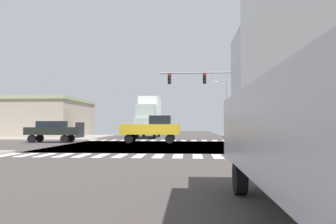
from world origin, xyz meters
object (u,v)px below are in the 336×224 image
at_px(street_lamp, 225,103).
at_px(box_truck_farside_1, 333,63).
at_px(traffic_signal_mast, 210,87).
at_px(pickup_nearside_1, 152,128).
at_px(bank_building, 21,118).
at_px(box_truck_middle_2, 149,116).
at_px(sedan_leading_3, 151,126).
at_px(sedan_queued_2, 166,126).
at_px(sedan_crossing_1, 52,130).

bearing_deg(street_lamp, box_truck_farside_1, -93.86).
bearing_deg(traffic_signal_mast, box_truck_farside_1, -89.57).
height_order(traffic_signal_mast, pickup_nearside_1, traffic_signal_mast).
bearing_deg(pickup_nearside_1, traffic_signal_mast, 123.23).
xyz_separation_m(traffic_signal_mast, bank_building, (-23.34, 7.72, -2.84)).
relative_size(pickup_nearside_1, box_truck_middle_2, 0.71).
bearing_deg(traffic_signal_mast, pickup_nearside_1, -146.77).
xyz_separation_m(pickup_nearside_1, box_truck_farside_1, (5.40, -21.82, 1.27)).
bearing_deg(sedan_leading_3, traffic_signal_mast, 107.49).
xyz_separation_m(traffic_signal_mast, street_lamp, (2.66, 11.47, -0.76)).
xyz_separation_m(box_truck_farside_1, sedan_leading_3, (-10.00, 56.38, -1.45)).
bearing_deg(pickup_nearside_1, bank_building, -121.55).
xyz_separation_m(sedan_queued_2, box_truck_middle_2, (-0.00, -25.92, 1.45)).
distance_m(traffic_signal_mast, street_lamp, 11.80).
xyz_separation_m(pickup_nearside_1, sedan_crossing_1, (-8.98, -0.00, -0.17)).
bearing_deg(sedan_crossing_1, box_truck_middle_2, 143.02).
height_order(street_lamp, box_truck_farside_1, street_lamp).
distance_m(bank_building, sedan_leading_3, 27.08).
bearing_deg(traffic_signal_mast, sedan_queued_2, 101.91).
xyz_separation_m(pickup_nearside_1, box_truck_middle_2, (-1.60, 9.79, 1.27)).
xyz_separation_m(bank_building, box_truck_middle_2, (16.52, -1.34, 0.18)).
distance_m(street_lamp, bank_building, 26.35).
bearing_deg(pickup_nearside_1, box_truck_middle_2, -170.71).
bearing_deg(box_truck_farside_1, sedan_crossing_1, 123.37).
bearing_deg(street_lamp, sedan_leading_3, 122.39).
distance_m(traffic_signal_mast, sedan_crossing_1, 15.16).
distance_m(bank_building, box_truck_middle_2, 16.58).
distance_m(street_lamp, sedan_queued_2, 23.12).
distance_m(bank_building, box_truck_farside_1, 40.49).
distance_m(box_truck_farside_1, sedan_leading_3, 57.28).
height_order(sedan_queued_2, box_truck_middle_2, box_truck_middle_2).
relative_size(traffic_signal_mast, box_truck_middle_2, 1.12).
distance_m(sedan_leading_3, box_truck_middle_2, 24.99).
relative_size(street_lamp, sedan_crossing_1, 1.72).
height_order(bank_building, box_truck_middle_2, box_truck_middle_2).
bearing_deg(bank_building, traffic_signal_mast, -18.30).
height_order(bank_building, sedan_crossing_1, bank_building).
relative_size(sedan_crossing_1, sedan_leading_3, 1.00).
relative_size(sedan_leading_3, box_truck_middle_2, 0.60).
xyz_separation_m(street_lamp, pickup_nearside_1, (-7.88, -14.89, -3.18)).
height_order(traffic_signal_mast, street_lamp, street_lamp).
relative_size(sedan_queued_2, box_truck_middle_2, 0.60).
xyz_separation_m(bank_building, sedan_crossing_1, (9.15, -11.13, -1.27)).
height_order(pickup_nearside_1, sedan_crossing_1, pickup_nearside_1).
height_order(sedan_crossing_1, sedan_queued_2, same).
height_order(pickup_nearside_1, sedan_leading_3, pickup_nearside_1).
xyz_separation_m(sedan_crossing_1, sedan_leading_3, (4.37, 34.56, 0.00)).
distance_m(pickup_nearside_1, box_truck_farside_1, 22.52).
xyz_separation_m(traffic_signal_mast, sedan_leading_3, (-9.81, 31.14, -4.11)).
distance_m(pickup_nearside_1, sedan_crossing_1, 8.98).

